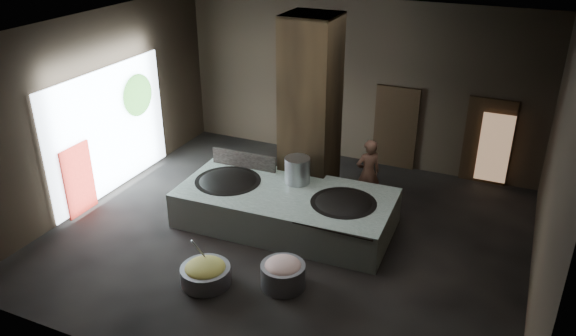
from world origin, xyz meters
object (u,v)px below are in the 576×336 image
at_px(meat_basin, 283,275).
at_px(wok_right, 343,206).
at_px(hearth_platform, 286,208).
at_px(stock_pot, 297,171).
at_px(wok_left, 228,184).
at_px(cook, 368,173).
at_px(veg_basin, 206,275).

bearing_deg(meat_basin, wok_right, 78.13).
bearing_deg(hearth_platform, stock_pot, 82.93).
bearing_deg(stock_pot, hearth_platform, -95.19).
distance_m(wok_right, meat_basin, 2.26).
bearing_deg(stock_pot, wok_left, -158.20).
relative_size(hearth_platform, wok_left, 3.17).
distance_m(wok_right, cook, 1.59).
bearing_deg(cook, hearth_platform, 9.04).
bearing_deg(veg_basin, hearth_platform, 79.16).
height_order(hearth_platform, wok_left, wok_left).
distance_m(wok_right, veg_basin, 3.32).
height_order(hearth_platform, cook, cook).
xyz_separation_m(stock_pot, meat_basin, (0.85, -2.66, -0.89)).
height_order(wok_left, cook, cook).
bearing_deg(hearth_platform, wok_right, 0.25).
xyz_separation_m(hearth_platform, wok_left, (-1.45, -0.05, 0.33)).
xyz_separation_m(wok_right, veg_basin, (-1.86, -2.69, -0.57)).
distance_m(stock_pot, cook, 1.77).
bearing_deg(wok_left, wok_right, 2.05).
distance_m(cook, meat_basin, 3.83).
bearing_deg(meat_basin, hearth_platform, 113.04).
bearing_deg(wok_left, cook, 30.44).
distance_m(wok_left, stock_pot, 1.66).
relative_size(hearth_platform, veg_basin, 4.95).
bearing_deg(veg_basin, stock_pot, 80.12).
height_order(cook, meat_basin, cook).
bearing_deg(wok_left, hearth_platform, 1.97).
relative_size(stock_pot, cook, 0.37).
bearing_deg(wok_left, stock_pot, 21.80).
bearing_deg(hearth_platform, veg_basin, -102.71).
height_order(hearth_platform, wok_right, wok_right).
xyz_separation_m(hearth_platform, stock_pot, (0.05, 0.55, 0.71)).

